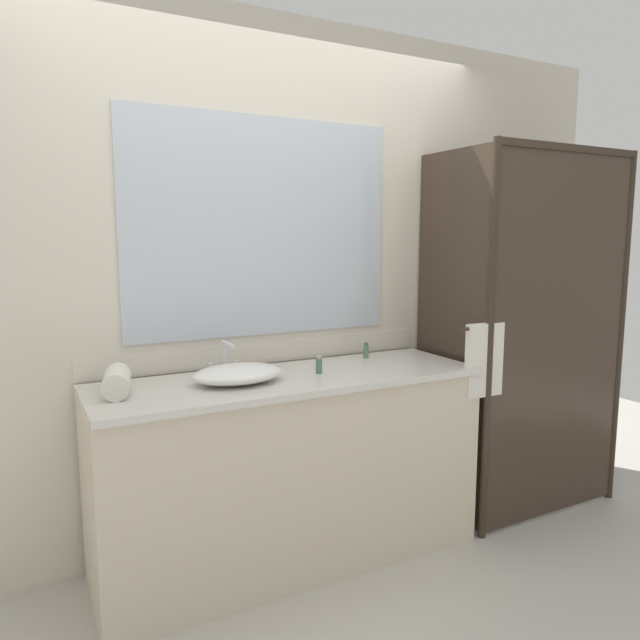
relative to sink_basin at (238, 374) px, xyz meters
The scene contains 9 objects.
ground_plane 0.98m from the sink_basin, ahead, with size 8.00×8.00×0.00m, color #B7B2A8.
wall_back_with_mirror 0.57m from the sink_basin, 53.48° to the left, with size 4.40×0.06×2.60m.
vanity_cabinet 0.55m from the sink_basin, ahead, with size 1.80×0.58×0.90m.
shower_enclosure 1.55m from the sink_basin, ahead, with size 1.20×0.59×2.00m.
sink_basin is the anchor object (origin of this frame).
faucet 0.18m from the sink_basin, 90.00° to the left, with size 0.17×0.15×0.16m.
amenity_bottle_shampoo 0.80m from the sink_basin, 13.50° to the left, with size 0.03×0.03×0.08m.
amenity_bottle_lotion 0.40m from the sink_basin, ahead, with size 0.03×0.03×0.08m.
rolled_towel_near_edge 0.50m from the sink_basin, behind, with size 0.11×0.11×0.24m, color silver.
Camera 1 is at (-1.11, -2.39, 1.53)m, focal length 32.90 mm.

